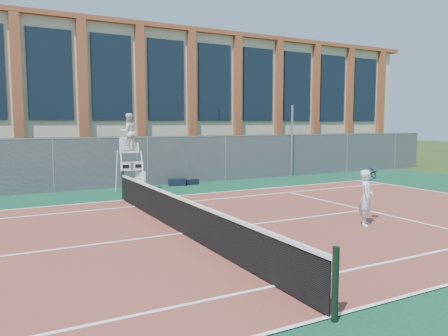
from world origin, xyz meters
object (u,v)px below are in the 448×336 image
tennis_player (366,197)px  steel_pole (292,141)px  umpire_chair (128,135)px  plastic_chair (141,181)px

tennis_player → steel_pole: bearing=63.4°
umpire_chair → tennis_player: size_ratio=2.09×
tennis_player → plastic_chair: bearing=113.8°
tennis_player → umpire_chair: bearing=115.9°
steel_pole → plastic_chair: steel_pole is taller
steel_pole → tennis_player: 11.51m
umpire_chair → plastic_chair: umpire_chair is taller
steel_pole → plastic_chair: 9.15m
steel_pole → umpire_chair: (-9.30, -1.66, 0.49)m
plastic_chair → tennis_player: (3.74, -8.49, 0.29)m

